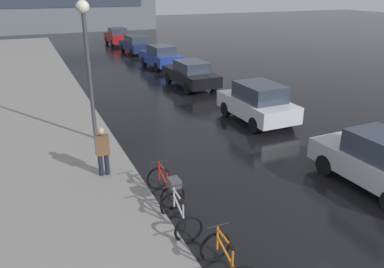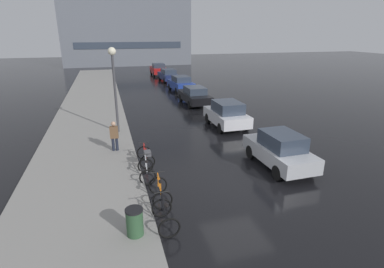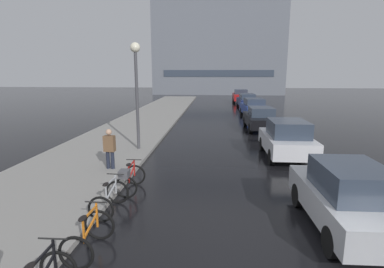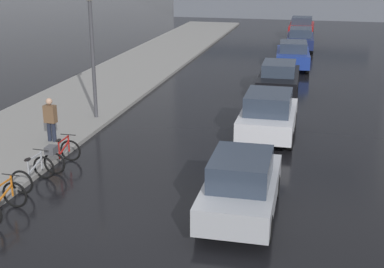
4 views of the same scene
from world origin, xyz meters
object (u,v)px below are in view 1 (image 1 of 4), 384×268
object	(u,v)px
car_black	(191,74)
pedestrian	(103,151)
car_navy	(136,44)
bicycle_farthest	(167,185)
car_red	(117,36)
car_silver	(380,162)
bicycle_second	(227,262)
streetlamp	(86,45)
bicycle_third	(180,215)
car_blue	(161,56)
car_white	(258,103)

from	to	relation	value
car_black	pedestrian	size ratio (longest dim) A/B	2.68
car_black	car_navy	xyz separation A→B (m)	(0.37, 12.58, 0.02)
bicycle_farthest	car_red	bearing A→B (deg)	79.00
car_red	bicycle_farthest	bearing A→B (deg)	-101.00
car_silver	pedestrian	xyz separation A→B (m)	(-7.03, 3.68, 0.12)
bicycle_second	streetlamp	size ratio (longest dim) A/B	0.23
car_navy	pedestrian	size ratio (longest dim) A/B	2.70
car_red	bicycle_second	bearing A→B (deg)	-99.84
bicycle_third	car_red	bearing A→B (deg)	79.17
bicycle_farthest	pedestrian	size ratio (longest dim) A/B	0.86
bicycle_third	car_red	world-z (taller)	car_red
bicycle_second	car_black	bearing A→B (deg)	68.93
car_blue	pedestrian	size ratio (longest dim) A/B	2.46
bicycle_second	bicycle_third	size ratio (longest dim) A/B	0.96
bicycle_third	car_navy	bearing A→B (deg)	76.29
bicycle_second	car_red	distance (m)	33.24
car_red	car_silver	bearing A→B (deg)	-90.00
car_silver	car_red	xyz separation A→B (m)	(0.00, 31.30, 0.01)
car_black	pedestrian	world-z (taller)	pedestrian
car_white	car_black	world-z (taller)	car_white
bicycle_farthest	pedestrian	bearing A→B (deg)	123.62
bicycle_second	car_silver	size ratio (longest dim) A/B	0.30
bicycle_third	car_silver	world-z (taller)	car_silver
streetlamp	bicycle_second	bearing A→B (deg)	-82.63
car_red	car_blue	bearing A→B (deg)	-89.57
car_navy	pedestrian	bearing A→B (deg)	-108.39
car_black	car_blue	distance (m)	5.90
bicycle_third	bicycle_farthest	distance (m)	1.33
bicycle_farthest	car_silver	distance (m)	6.01
car_blue	car_navy	size ratio (longest dim) A/B	0.91
car_silver	car_red	size ratio (longest dim) A/B	0.96
car_white	car_red	size ratio (longest dim) A/B	0.94
bicycle_second	bicycle_third	distance (m)	1.89
bicycle_third	streetlamp	world-z (taller)	streetlamp
pedestrian	car_red	bearing A→B (deg)	75.71
car_silver	car_black	world-z (taller)	car_silver
car_white	streetlamp	world-z (taller)	streetlamp
car_navy	car_blue	bearing A→B (deg)	-90.80
car_white	streetlamp	distance (m)	7.28
car_black	streetlamp	size ratio (longest dim) A/B	0.88
bicycle_second	car_black	xyz separation A→B (m)	(5.50, 14.27, 0.36)
car_blue	car_navy	bearing A→B (deg)	89.20
bicycle_third	car_navy	xyz separation A→B (m)	(6.09, 24.98, 0.39)
bicycle_second	pedestrian	size ratio (longest dim) A/B	0.70
bicycle_third	bicycle_farthest	xyz separation A→B (m)	(0.16, 1.31, 0.11)
car_white	streetlamp	bearing A→B (deg)	175.73
car_silver	car_navy	size ratio (longest dim) A/B	0.86
car_silver	streetlamp	bearing A→B (deg)	135.05
car_black	streetlamp	xyz separation A→B (m)	(-6.55, -6.10, 2.79)
bicycle_second	pedestrian	xyz separation A→B (m)	(-1.35, 5.12, 0.53)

